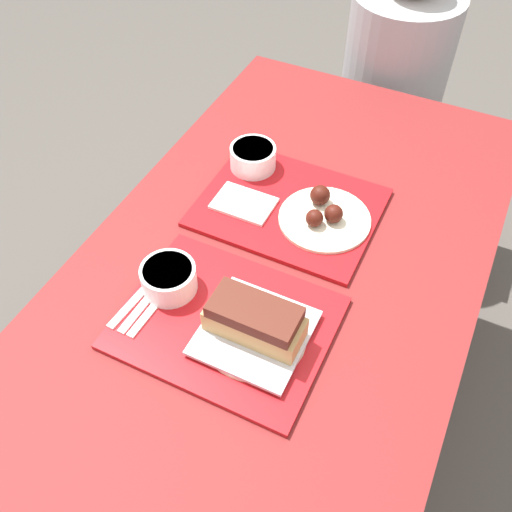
% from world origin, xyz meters
% --- Properties ---
extents(ground_plane, '(12.00, 12.00, 0.00)m').
position_xyz_m(ground_plane, '(0.00, 0.00, 0.00)').
color(ground_plane, '#4C4742').
extents(picnic_table, '(0.85, 1.58, 0.77)m').
position_xyz_m(picnic_table, '(0.00, 0.00, 0.67)').
color(picnic_table, maroon).
rests_on(picnic_table, ground_plane).
extents(picnic_bench_far, '(0.80, 0.28, 0.43)m').
position_xyz_m(picnic_bench_far, '(0.00, 1.01, 0.36)').
color(picnic_bench_far, maroon).
rests_on(picnic_bench_far, ground_plane).
extents(tray_near, '(0.41, 0.33, 0.01)m').
position_xyz_m(tray_near, '(-0.03, -0.17, 0.78)').
color(tray_near, '#B21419').
rests_on(tray_near, picnic_table).
extents(tray_far, '(0.41, 0.33, 0.01)m').
position_xyz_m(tray_far, '(-0.05, 0.19, 0.78)').
color(tray_far, '#B21419').
rests_on(tray_far, picnic_table).
extents(bowl_coleslaw_near, '(0.11, 0.11, 0.06)m').
position_xyz_m(bowl_coleslaw_near, '(-0.17, -0.14, 0.82)').
color(bowl_coleslaw_near, white).
rests_on(bowl_coleslaw_near, tray_near).
extents(brisket_sandwich_plate, '(0.21, 0.21, 0.09)m').
position_xyz_m(brisket_sandwich_plate, '(0.04, -0.17, 0.82)').
color(brisket_sandwich_plate, beige).
rests_on(brisket_sandwich_plate, tray_near).
extents(plastic_fork_near, '(0.02, 0.17, 0.00)m').
position_xyz_m(plastic_fork_near, '(-0.20, -0.20, 0.79)').
color(plastic_fork_near, white).
rests_on(plastic_fork_near, tray_near).
extents(plastic_knife_near, '(0.02, 0.17, 0.00)m').
position_xyz_m(plastic_knife_near, '(-0.18, -0.20, 0.79)').
color(plastic_knife_near, white).
rests_on(plastic_knife_near, tray_near).
extents(plastic_spoon_near, '(0.03, 0.17, 0.00)m').
position_xyz_m(plastic_spoon_near, '(-0.22, -0.20, 0.79)').
color(plastic_spoon_near, white).
rests_on(plastic_spoon_near, tray_near).
extents(condiment_packet, '(0.04, 0.03, 0.01)m').
position_xyz_m(condiment_packet, '(-0.03, -0.09, 0.79)').
color(condiment_packet, teal).
rests_on(condiment_packet, tray_near).
extents(bowl_coleslaw_far, '(0.11, 0.11, 0.06)m').
position_xyz_m(bowl_coleslaw_far, '(-0.19, 0.28, 0.82)').
color(bowl_coleslaw_far, white).
rests_on(bowl_coleslaw_far, tray_far).
extents(wings_plate_far, '(0.21, 0.21, 0.06)m').
position_xyz_m(wings_plate_far, '(0.04, 0.19, 0.80)').
color(wings_plate_far, beige).
rests_on(wings_plate_far, tray_far).
extents(napkin_far, '(0.14, 0.10, 0.01)m').
position_xyz_m(napkin_far, '(-0.15, 0.15, 0.79)').
color(napkin_far, white).
rests_on(napkin_far, tray_far).
extents(person_seated_across, '(0.34, 0.34, 0.71)m').
position_xyz_m(person_seated_across, '(-0.02, 1.01, 0.72)').
color(person_seated_across, '#9E9EA3').
rests_on(person_seated_across, picnic_bench_far).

